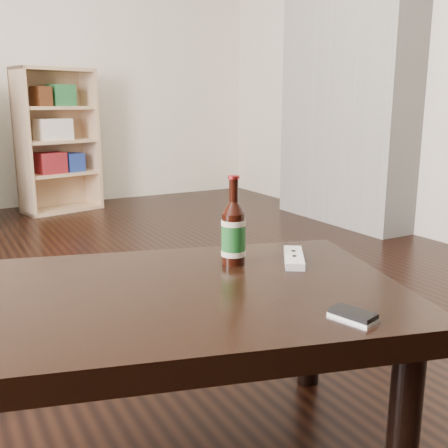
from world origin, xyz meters
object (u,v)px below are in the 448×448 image
beer_bottle (233,233)px  bookshelf (56,138)px  phone (353,315)px  remote (294,258)px  coffee_table (151,315)px

beer_bottle → bookshelf: bearing=86.3°
bookshelf → phone: bookshelf is taller
phone → remote: size_ratio=0.58×
coffee_table → beer_bottle: size_ratio=5.54×
bookshelf → coffee_table: (-0.50, -3.41, -0.21)m
coffee_table → remote: size_ratio=7.51×
bookshelf → beer_bottle: 3.33m
bookshelf → coffee_table: bookshelf is taller
coffee_table → remote: remote is taller
coffee_table → remote: 0.45m
bookshelf → remote: bearing=-105.7°
beer_bottle → phone: beer_bottle is taller
coffee_table → bookshelf: bearing=81.7°
phone → beer_bottle: bearing=78.4°
beer_bottle → remote: bearing=-21.9°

